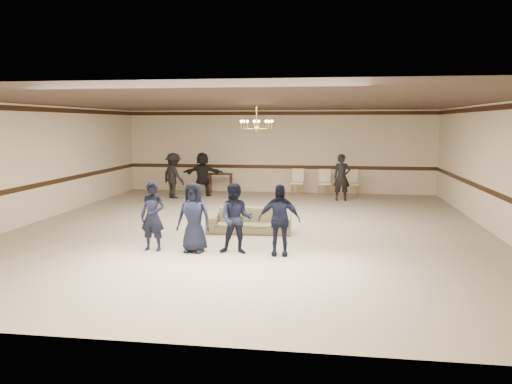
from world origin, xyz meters
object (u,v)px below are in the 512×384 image
boy_d (279,220)px  console_table (220,183)px  chandelier (257,117)px  settee (249,220)px  adult_right (342,177)px  banquet_chair_right (352,183)px  boy_c (236,219)px  banquet_chair_left (298,183)px  boy_b (194,218)px  adult_mid (203,174)px  banquet_chair_mid (324,183)px  adult_left (174,176)px  boy_a (153,216)px

boy_d → console_table: 9.47m
chandelier → settee: chandelier is taller
adult_right → banquet_chair_right: 1.14m
boy_c → banquet_chair_left: size_ratio=1.50×
boy_b → boy_d: bearing=2.6°
banquet_chair_right → console_table: (-5.00, 0.20, -0.10)m
boy_b → adult_mid: adult_mid is taller
adult_right → banquet_chair_right: (0.39, 1.02, -0.33)m
chandelier → boy_d: chandelier is taller
adult_right → boy_b: bearing=-120.7°
adult_mid → console_table: adult_mid is taller
adult_mid → banquet_chair_right: (5.49, 0.62, -0.33)m
boy_d → settee: (-0.95, 2.08, -0.43)m
boy_c → banquet_chair_mid: boy_c is taller
boy_c → boy_d: (0.90, 0.00, 0.00)m
boy_d → adult_right: adult_right is taller
adult_left → banquet_chair_right: (6.39, 1.32, -0.33)m
adult_mid → banquet_chair_left: adult_mid is taller
boy_b → settee: boy_b is taller
settee → adult_left: adult_left is taller
boy_b → banquet_chair_mid: 9.11m
adult_right → boy_c: bearing=-114.8°
banquet_chair_right → boy_c: bearing=-112.7°
adult_left → settee: bearing=159.5°
chandelier → banquet_chair_left: size_ratio=0.96×
boy_c → adult_left: adult_left is taller
chandelier → boy_b: 4.24m
adult_left → banquet_chair_left: bearing=-127.9°
boy_d → adult_left: 8.69m
boy_b → adult_mid: 8.31m
boy_b → banquet_chair_left: size_ratio=1.50×
chandelier → boy_a: chandelier is taller
boy_a → boy_b: same height
settee → console_table: 7.19m
boy_c → adult_left: bearing=114.7°
boy_a → console_table: boy_a is taller
banquet_chair_left → console_table: banquet_chair_left is taller
boy_d → banquet_chair_left: size_ratio=1.50×
settee → adult_left: bearing=121.5°
adult_mid → banquet_chair_right: adult_mid is taller
chandelier → adult_left: 5.63m
banquet_chair_left → banquet_chair_right: size_ratio=1.00×
adult_mid → banquet_chair_left: bearing=-175.9°
adult_left → console_table: (1.39, 1.52, -0.43)m
adult_right → banquet_chair_left: (-1.61, 1.02, -0.33)m
banquet_chair_left → banquet_chair_right: (2.00, 0.00, 0.00)m
chandelier → boy_d: bearing=-74.6°
boy_b → banquet_chair_right: size_ratio=1.50×
console_table → banquet_chair_right: bearing=-6.7°
settee → banquet_chair_left: bearing=80.6°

